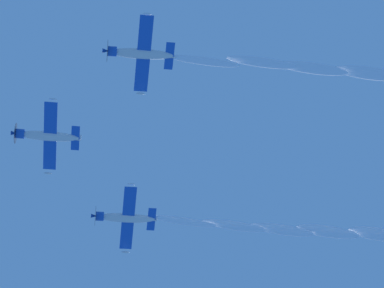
% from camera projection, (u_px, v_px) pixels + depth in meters
% --- Properties ---
extents(airplane_lead, '(8.00, 8.48, 3.21)m').
position_uv_depth(airplane_lead, '(46.00, 136.00, 92.90)').
color(airplane_lead, silver).
extents(airplane_left_wingman, '(7.95, 8.50, 3.58)m').
position_uv_depth(airplane_left_wingman, '(139.00, 54.00, 87.98)').
color(airplane_left_wingman, silver).
extents(airplane_right_wingman, '(7.96, 8.52, 3.34)m').
position_uv_depth(airplane_right_wingman, '(124.00, 218.00, 97.81)').
color(airplane_right_wingman, silver).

